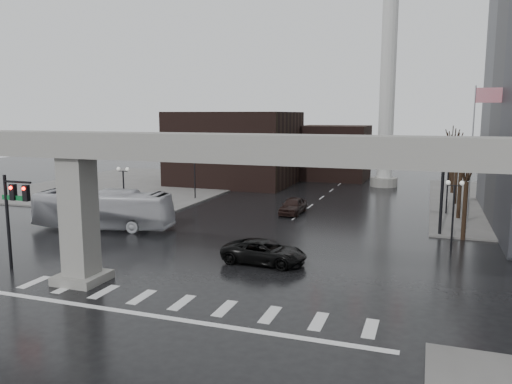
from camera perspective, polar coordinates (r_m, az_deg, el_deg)
ground at (r=27.58m, az=-7.47°, el=-11.71°), size 160.00×160.00×0.00m
sidewalk_nw at (r=70.71m, az=-13.21°, el=0.83°), size 28.00×36.00×0.15m
elevated_guideway at (r=25.44m, az=-5.23°, el=2.56°), size 48.00×2.60×8.70m
building_far_left at (r=70.08m, az=-2.34°, el=5.04°), size 16.00×14.00×10.00m
building_far_mid at (r=76.46m, az=8.89°, el=4.51°), size 10.00×10.00×8.00m
smokestack at (r=69.34m, az=14.80°, el=11.62°), size 3.60×3.60×30.00m
signal_mast_arm at (r=42.06m, az=15.45°, el=3.32°), size 12.12×0.43×8.00m
signal_left_pole at (r=34.07m, az=-25.96°, el=-1.48°), size 2.30×0.30×6.00m
flagpole_assembly at (r=45.19m, az=23.86°, el=5.41°), size 2.06×0.12×12.00m
lamp_right_0 at (r=37.55m, az=21.66°, el=-1.25°), size 1.22×0.32×5.11m
lamp_right_1 at (r=51.40m, az=21.08°, el=1.35°), size 1.22×0.32×5.11m
lamp_right_2 at (r=65.31m, az=20.75°, el=2.85°), size 1.22×0.32×5.11m
lamp_left_0 at (r=45.23m, az=-14.90°, el=0.70°), size 1.22×0.32×5.11m
lamp_left_1 at (r=57.25m, az=-7.03°, el=2.59°), size 1.22×0.32×5.11m
lamp_left_2 at (r=70.01m, az=-1.95°, el=3.78°), size 1.22×0.32×5.11m
tree_right_0 at (r=41.68m, az=22.82°, el=-1.33°), size 1.09×1.58×7.50m
tree_right_1 at (r=49.56m, az=22.29°, el=0.30°), size 1.09×1.61×7.67m
tree_right_2 at (r=57.48m, az=21.92°, el=1.48°), size 1.10×1.63×7.85m
tree_right_3 at (r=65.41m, az=21.63°, el=2.37°), size 1.11×1.66×8.02m
tree_right_4 at (r=73.37m, az=21.40°, el=3.07°), size 1.12×1.69×8.19m
pickup_truck at (r=32.79m, az=0.95°, el=-6.86°), size 5.68×2.83×1.55m
city_bus at (r=44.35m, az=-17.06°, el=-1.92°), size 12.21×4.59×3.32m
far_car at (r=49.00m, az=4.25°, el=-1.57°), size 2.03×4.78×1.61m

